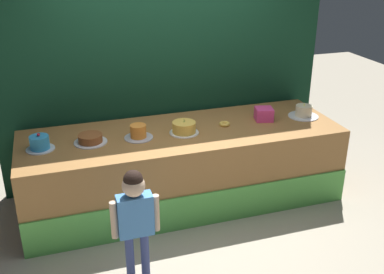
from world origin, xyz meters
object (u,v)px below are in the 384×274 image
cake_left (90,139)px  cake_far_right (304,112)px  pink_box (264,114)px  cake_far_left (40,143)px  cake_right (184,128)px  child_figure (135,212)px  donut (224,124)px  cake_center (138,132)px

cake_left → cake_far_right: cake_far_right is taller
pink_box → cake_far_left: 2.32m
pink_box → cake_right: bearing=-174.9°
child_figure → cake_right: child_figure is taller
donut → cake_far_right: 0.93m
donut → cake_right: 0.47m
cake_center → cake_right: (0.46, -0.02, -0.00)m
child_figure → cake_far_left: bearing=121.6°
cake_right → cake_far_right: cake_right is taller
pink_box → cake_far_right: cake_far_right is taller
child_figure → cake_left: 1.14m
donut → cake_center: size_ratio=0.40×
pink_box → cake_center: (-1.39, -0.06, -0.01)m
pink_box → cake_far_left: bearing=-178.9°
child_figure → cake_right: 1.29m
pink_box → cake_far_left: (-2.32, -0.05, -0.00)m
donut → cake_far_left: bearing=-179.3°
cake_far_right → child_figure: bearing=-152.7°
child_figure → pink_box: size_ratio=5.53×
cake_left → cake_far_left: bearing=-178.3°
cake_left → pink_box: bearing=1.0°
cake_far_left → cake_right: 1.39m
donut → cake_center: bearing=-177.3°
pink_box → cake_left: 1.86m
cake_center → cake_far_right: bearing=0.7°
donut → cake_left: 1.39m
cake_right → cake_far_right: 1.39m
cake_far_left → cake_right: size_ratio=0.89×
cake_center → cake_left: bearing=176.0°
child_figure → donut: bearing=43.1°
child_figure → cake_center: child_figure is taller
donut → cake_center: 0.93m
cake_left → donut: bearing=0.4°
cake_left → cake_right: 0.93m
pink_box → donut: bearing=-177.3°
cake_left → cake_center: bearing=-4.0°
child_figure → cake_far_left: size_ratio=3.84×
cake_far_left → cake_far_right: cake_far_left is taller
cake_right → donut: bearing=7.5°
cake_far_left → pink_box: bearing=1.1°
cake_right → cake_left: bearing=176.9°
child_figure → pink_box: bearing=34.5°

